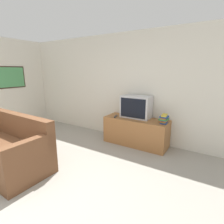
{
  "coord_description": "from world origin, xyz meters",
  "views": [
    {
      "loc": [
        2.21,
        -0.89,
        1.72
      ],
      "look_at": [
        0.21,
        2.32,
        0.81
      ],
      "focal_mm": 28.0,
      "sensor_mm": 36.0,
      "label": 1
    }
  ],
  "objects": [
    {
      "name": "wall_back",
      "position": [
        0.0,
        3.03,
        1.3
      ],
      "size": [
        9.0,
        0.06,
        2.6
      ],
      "color": "silver",
      "rests_on": "ground_plane"
    },
    {
      "name": "remote_on_stand",
      "position": [
        0.14,
        2.58,
        0.64
      ],
      "size": [
        0.09,
        0.2,
        0.02
      ],
      "rotation": [
        0.0,
        0.0,
        0.28
      ],
      "color": "#2D2D2D",
      "rests_on": "tv_stand"
    },
    {
      "name": "couch",
      "position": [
        -1.03,
        0.57,
        0.31
      ],
      "size": [
        2.01,
        0.9,
        0.92
      ],
      "rotation": [
        0.0,
        0.0,
        -0.02
      ],
      "color": "brown",
      "rests_on": "ground_plane"
    },
    {
      "name": "ground_plane",
      "position": [
        0.0,
        0.0,
        0.0
      ],
      "size": [
        14.0,
        14.0,
        0.0
      ],
      "primitive_type": "plane",
      "color": "#9E998E"
    },
    {
      "name": "book_stack",
      "position": [
        1.28,
        2.65,
        0.73
      ],
      "size": [
        0.17,
        0.23,
        0.19
      ],
      "color": "#23478E",
      "rests_on": "tv_stand"
    },
    {
      "name": "television",
      "position": [
        0.58,
        2.79,
        0.89
      ],
      "size": [
        0.68,
        0.38,
        0.52
      ],
      "color": "silver",
      "rests_on": "tv_stand"
    },
    {
      "name": "tv_stand",
      "position": [
        0.62,
        2.71,
        0.32
      ],
      "size": [
        1.48,
        0.54,
        0.63
      ],
      "color": "#9E6638",
      "rests_on": "ground_plane"
    }
  ]
}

